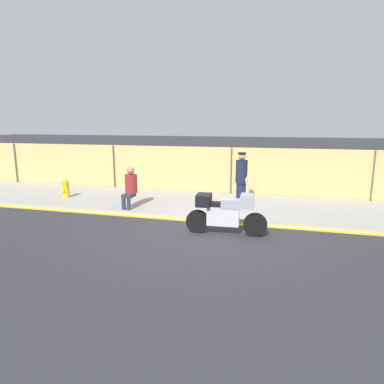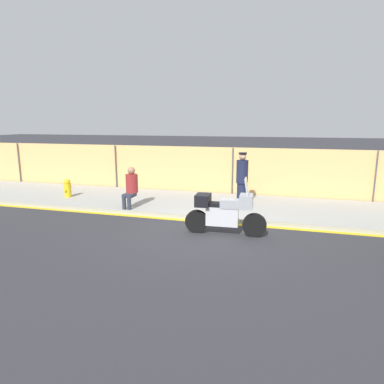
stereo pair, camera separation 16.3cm
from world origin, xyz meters
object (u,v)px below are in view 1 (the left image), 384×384
Objects in this scene: motorcycle at (225,211)px; fire_hydrant at (66,188)px; officer_standing at (241,179)px; person_seated_on_curb at (130,185)px.

motorcycle reaches higher than fire_hydrant.
fire_hydrant is at bearing 157.38° from motorcycle.
officer_standing is (0.07, 2.71, 0.43)m from motorcycle.
motorcycle is at bearing -91.46° from officer_standing.
person_seated_on_curb is 3.02m from fire_hydrant.
person_seated_on_curb is (-3.40, -1.20, -0.18)m from officer_standing.
officer_standing is 6.36m from fire_hydrant.
fire_hydrant is at bearing 166.13° from person_seated_on_curb.
motorcycle is at bearing -19.59° from fire_hydrant.
motorcycle is 2.74m from officer_standing.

